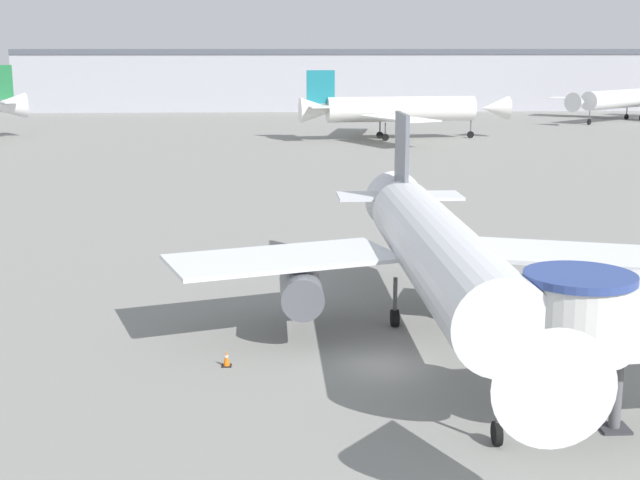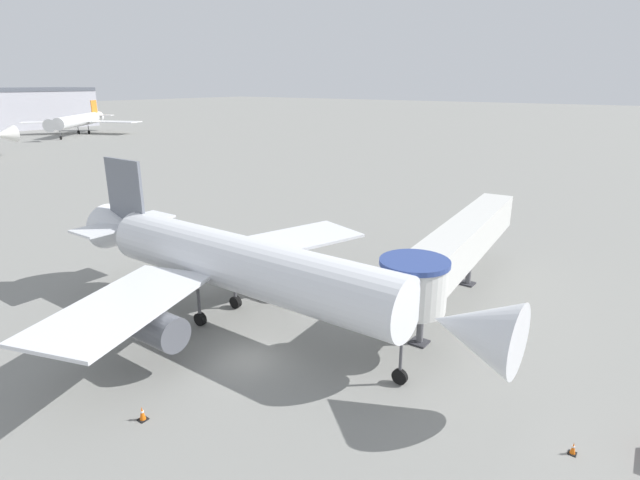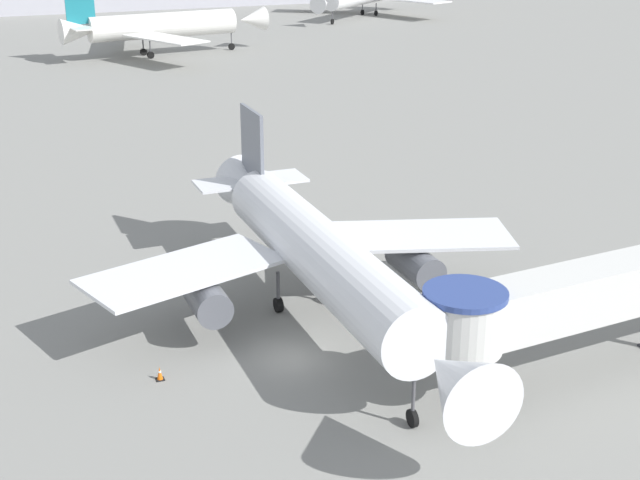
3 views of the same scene
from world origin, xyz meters
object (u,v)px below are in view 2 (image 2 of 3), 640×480
object	(u,v)px
main_airplane	(238,265)
traffic_cone_near_nose	(573,449)
background_jet_orange_tail	(79,120)
traffic_cone_port_wing	(142,414)
traffic_cone_starboard_wing	(338,279)
jet_bridge	(455,248)

from	to	relation	value
main_airplane	traffic_cone_near_nose	bearing A→B (deg)	-90.99
background_jet_orange_tail	traffic_cone_port_wing	bearing A→B (deg)	-67.75
traffic_cone_starboard_wing	traffic_cone_near_nose	world-z (taller)	traffic_cone_starboard_wing
traffic_cone_starboard_wing	traffic_cone_port_wing	size ratio (longest dim) A/B	0.93
traffic_cone_port_wing	background_jet_orange_tail	size ratio (longest dim) A/B	0.02
traffic_cone_starboard_wing	background_jet_orange_tail	distance (m)	143.86
jet_bridge	traffic_cone_near_nose	world-z (taller)	jet_bridge
jet_bridge	traffic_cone_near_nose	distance (m)	16.33
background_jet_orange_tail	jet_bridge	bearing A→B (deg)	-59.24
main_airplane	traffic_cone_near_nose	size ratio (longest dim) A/B	55.83
traffic_cone_port_wing	background_jet_orange_tail	bearing A→B (deg)	61.94
background_jet_orange_tail	traffic_cone_near_nose	bearing A→B (deg)	-61.83
jet_bridge	traffic_cone_port_wing	bearing A→B (deg)	156.62
main_airplane	jet_bridge	xyz separation A→B (m)	(11.54, -10.40, 0.15)
main_airplane	background_jet_orange_tail	xyz separation A→B (m)	(62.40, 132.89, 0.03)
main_airplane	background_jet_orange_tail	size ratio (longest dim) A/B	1.01
traffic_cone_starboard_wing	background_jet_orange_tail	world-z (taller)	background_jet_orange_tail
traffic_cone_port_wing	background_jet_orange_tail	xyz separation A→B (m)	(72.59, 136.20, 4.05)
main_airplane	traffic_cone_port_wing	world-z (taller)	main_airplane
main_airplane	traffic_cone_port_wing	distance (m)	11.45
traffic_cone_port_wing	main_airplane	bearing A→B (deg)	18.01
main_airplane	traffic_cone_port_wing	xyz separation A→B (m)	(-10.19, -3.31, -4.02)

